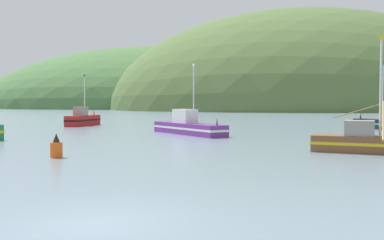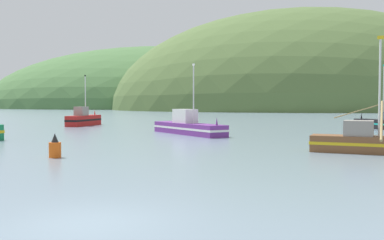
{
  "view_description": "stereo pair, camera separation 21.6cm",
  "coord_description": "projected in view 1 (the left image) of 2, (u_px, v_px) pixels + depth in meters",
  "views": [
    {
      "loc": [
        3.54,
        -10.59,
        3.04
      ],
      "look_at": [
        -0.62,
        30.57,
        1.4
      ],
      "focal_mm": 40.51,
      "sensor_mm": 36.0,
      "label": 1
    },
    {
      "loc": [
        3.75,
        -10.56,
        3.04
      ],
      "look_at": [
        -0.62,
        30.57,
        1.4
      ],
      "focal_mm": 40.51,
      "sensor_mm": 36.0,
      "label": 2
    }
  ],
  "objects": [
    {
      "name": "fishing_boat_red",
      "position": [
        83.0,
        119.0,
        57.54
      ],
      "size": [
        2.62,
        7.22,
        6.79
      ],
      "rotation": [
        0.0,
        0.0,
        1.43
      ],
      "color": "red",
      "rests_on": "ground"
    },
    {
      "name": "ground_plane",
      "position": [
        95.0,
        222.0,
        11.0
      ],
      "size": [
        600.0,
        600.0,
        0.0
      ],
      "primitive_type": "plane",
      "color": "slate"
    },
    {
      "name": "hill_far_right",
      "position": [
        158.0,
        108.0,
        272.07
      ],
      "size": [
        213.1,
        170.48,
        74.04
      ],
      "primitive_type": "ellipsoid",
      "color": "#47703D",
      "rests_on": "ground"
    },
    {
      "name": "fishing_boat_purple",
      "position": [
        188.0,
        127.0,
        42.05
      ],
      "size": [
        8.13,
        9.83,
        6.75
      ],
      "rotation": [
        0.0,
        0.0,
        5.36
      ],
      "color": "#6B2D84",
      "rests_on": "ground"
    },
    {
      "name": "channel_buoy",
      "position": [
        56.0,
        148.0,
        24.02
      ],
      "size": [
        0.67,
        0.67,
        1.35
      ],
      "color": "#E55914",
      "rests_on": "ground"
    },
    {
      "name": "hill_mid_left",
      "position": [
        298.0,
        110.0,
        196.42
      ],
      "size": [
        170.51,
        136.41,
        87.65
      ],
      "primitive_type": "ellipsoid",
      "color": "#516B38",
      "rests_on": "ground"
    },
    {
      "name": "fishing_boat_brown",
      "position": [
        380.0,
        142.0,
        25.97
      ],
      "size": [
        8.38,
        13.09,
        7.03
      ],
      "rotation": [
        0.0,
        0.0,
        5.97
      ],
      "color": "brown",
      "rests_on": "ground"
    }
  ]
}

